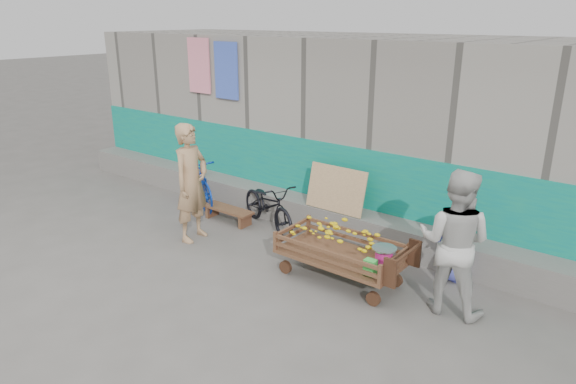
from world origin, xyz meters
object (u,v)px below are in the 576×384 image
Objects in this scene: woman at (454,242)px; child at (454,244)px; bench at (228,212)px; bicycle_blue at (197,181)px; banana_cart at (338,244)px; bicycle_dark at (268,205)px; vendor_man at (191,183)px.

woman reaches higher than child.
bench is 3.79m from child.
woman reaches higher than bicycle_blue.
banana_cart is 1.49m from woman.
bench is at bearing 126.73° from bicycle_dark.
woman is at bearing -78.63° from bicycle_dark.
bench is 1.03m from bicycle_blue.
child is (-0.25, 0.74, -0.37)m from woman.
vendor_man reaches higher than child.
vendor_man is at bearing 17.73° from child.
bicycle_dark is 1.70m from bicycle_blue.
vendor_man is at bearing 168.53° from bicycle_dark.
vendor_man is at bearing -174.15° from banana_cart.
bench is at bearing 167.55° from banana_cart.
vendor_man is at bearing -110.72° from bicycle_blue.
vendor_man is 3.96m from woman.
child is at bearing -77.10° from woman.
bicycle_dark is (-3.03, -0.15, -0.10)m from child.
banana_cart is 2.54m from vendor_man.
bicycle_blue is at bearing 1.91° from child.
woman is 1.09× the size of bicycle_blue.
banana_cart is at bearing -12.45° from bench.
vendor_man reaches higher than woman.
bench is 0.56× the size of woman.
banana_cart is at bearing -91.18° from bicycle_dark.
woman reaches higher than banana_cart.
vendor_man reaches higher than bench.
woman is 5.02m from bicycle_blue.
bicycle_dark is 0.96× the size of bicycle_blue.
banana_cart is 1.02× the size of woman.
woman is at bearing 7.27° from banana_cart.
bicycle_dark is (-1.84, 0.77, -0.11)m from banana_cart.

